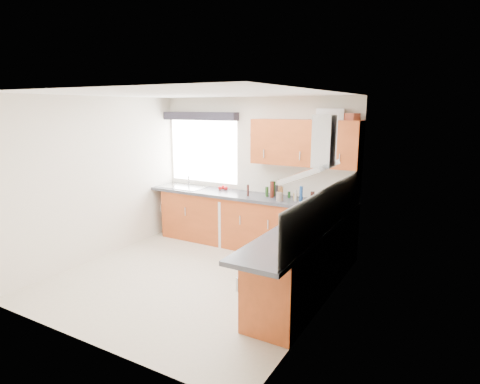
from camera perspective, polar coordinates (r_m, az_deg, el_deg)
The scene contains 39 objects.
ground_plane at distance 5.73m, azimuth -6.52°, elevation -12.12°, with size 3.60×3.60×0.00m, color beige.
ceiling at distance 5.24m, azimuth -7.19°, elevation 13.71°, with size 3.60×3.60×0.02m, color white.
wall_back at distance 6.86m, azimuth 2.11°, elevation 2.87°, with size 3.60×0.02×2.50m, color silver.
wall_front at distance 4.09m, azimuth -21.98°, elevation -4.27°, with size 3.60×0.02×2.50m, color silver.
wall_left at distance 6.57m, azimuth -19.61°, elevation 1.77°, with size 0.02×3.60×2.50m, color silver.
wall_right at distance 4.54m, azimuth 11.80°, elevation -2.08°, with size 0.02×3.60×2.50m, color silver.
window at distance 7.35m, azimuth -5.23°, elevation 5.80°, with size 1.40×0.02×1.10m, color silver.
window_blind at distance 7.23m, azimuth -5.74°, elevation 10.69°, with size 1.50×0.18×0.14m, color black.
splashback at distance 4.84m, azimuth 12.75°, elevation -2.11°, with size 0.01×3.00×0.54m, color white.
base_cab_back at distance 6.83m, azimuth 0.18°, elevation -4.20°, with size 3.00×0.58×0.86m, color #953D16.
base_cab_corner at distance 6.23m, azimuth 13.14°, elevation -6.14°, with size 0.60×0.60×0.86m, color #953D16.
base_cab_right at distance 5.02m, azimuth 8.74°, elevation -10.45°, with size 0.58×2.10×0.86m, color #953D16.
worktop_back at distance 6.66m, azimuth 0.89°, elevation -0.58°, with size 3.60×0.62×0.05m, color #313339.
worktop_right at distance 4.74m, azimuth 8.14°, elevation -5.95°, with size 0.62×2.42×0.05m, color #313339.
sink at distance 7.37m, azimuth -8.22°, elevation 1.02°, with size 0.84×0.46×0.10m, color #B3B7BE, non-canonical shape.
oven at distance 5.16m, azimuth 9.24°, elevation -9.91°, with size 0.56×0.58×0.85m, color black.
hob_plate at distance 5.00m, azimuth 9.43°, elevation -4.66°, with size 0.52×0.52×0.01m, color #B3B7BE.
extractor_hood at distance 4.79m, azimuth 10.90°, elevation 5.01°, with size 0.52×0.78×0.66m, color #B3B7BE, non-canonical shape.
upper_cabinets at distance 6.25m, azimuth 9.20°, elevation 6.92°, with size 1.70×0.35×0.70m, color #953D16.
washing_machine at distance 6.88m, azimuth -0.18°, elevation -4.37°, with size 0.54×0.53×0.80m, color silver.
wall_clock at distance 6.75m, azimuth 2.45°, elevation 8.05°, with size 0.27×0.27×0.04m, color black.
casserole at distance 6.20m, azimuth 12.71°, elevation 10.75°, with size 0.40×0.29×0.16m, color silver.
storage_box at distance 6.12m, azimuth 15.44°, elevation 10.29°, with size 0.21×0.18×0.10m, color #9B422B.
utensil_pot at distance 6.22m, azimuth 5.64°, elevation -0.65°, with size 0.10×0.10×0.14m, color #7D6C60.
kitchen_roll at distance 4.96m, azimuth 10.68°, elevation -3.63°, with size 0.10×0.10×0.22m, color silver.
tomato_cluster at distance 7.05m, azimuth -2.42°, elevation 0.61°, with size 0.16×0.16×0.07m, color #B71113, non-canonical shape.
jar_0 at distance 6.30m, azimuth 10.27°, elevation -0.60°, with size 0.06×0.06×0.15m, color #351713.
jar_1 at distance 6.21m, azimuth 5.94°, elevation -0.26°, with size 0.04×0.04×0.23m, color brown.
jar_2 at distance 6.30m, azimuth 7.88°, elevation -0.68°, with size 0.07×0.07×0.11m, color olive.
jar_3 at distance 6.53m, azimuth 1.13°, elevation 0.22°, with size 0.04×0.04×0.19m, color #3E1A16.
jar_4 at distance 6.56m, azimuth 5.41°, elevation -0.16°, with size 0.07×0.07×0.10m, color #531411.
jar_5 at distance 6.46m, azimuth 6.99°, elevation -0.39°, with size 0.05×0.05×0.10m, color #18441C.
jar_6 at distance 6.52m, azimuth 5.26°, elevation 0.15°, with size 0.05×0.05×0.19m, color black.
jar_7 at distance 6.58m, azimuth 4.75°, elevation 0.50°, with size 0.07×0.07×0.24m, color #234E1C.
jar_8 at distance 6.24m, azimuth 8.68°, elevation -0.25°, with size 0.05×0.05×0.24m, color navy.
jar_9 at distance 6.51m, azimuth 3.84°, elevation 0.04°, with size 0.05×0.05×0.16m, color #1E3F16.
jar_10 at distance 6.44m, azimuth 4.56°, elevation 0.35°, with size 0.06×0.06×0.26m, color #521D11.
jar_11 at distance 6.23m, azimuth 7.92°, elevation -0.54°, with size 0.04×0.04×0.17m, color #A59C8C.
bottle_0 at distance 4.16m, azimuth 6.47°, elevation -6.25°, with size 0.07×0.07×0.25m, color #4C211B.
Camera 1 is at (3.12, -4.21, 2.33)m, focal length 30.00 mm.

